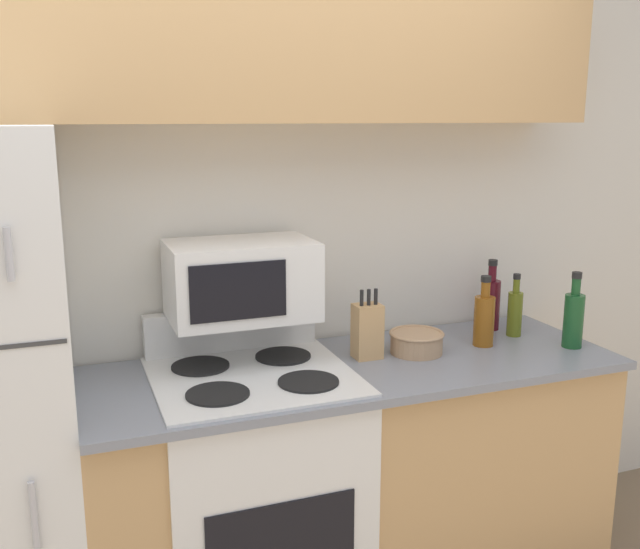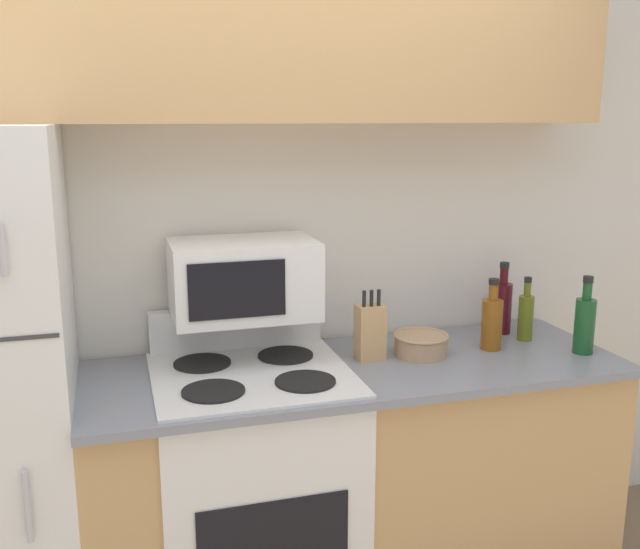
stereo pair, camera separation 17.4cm
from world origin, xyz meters
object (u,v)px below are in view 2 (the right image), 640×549
Objects in this scene: knife_block at (370,332)px; bottle_whiskey at (492,322)px; stove at (254,489)px; bottle_wine_red at (502,305)px; bottle_wine_green at (585,323)px; bowl at (421,344)px; bottle_olive_oil at (526,315)px; microwave at (243,279)px.

bottle_whiskey is at bearing -2.96° from knife_block.
bottle_wine_red is (1.10, 0.20, 0.56)m from stove.
bowl is at bearing 166.13° from bottle_wine_green.
bowl is at bearing 2.79° from stove.
knife_block reaches higher than stove.
bottle_whiskey is (0.29, -0.01, 0.07)m from bowl.
bottle_wine_red reaches higher than bowl.
bottle_wine_red is at bearing 49.93° from bottle_whiskey.
knife_block reaches higher than bottle_olive_oil.
bottle_whiskey is at bearing 155.91° from bottle_wine_green.
stove is 3.62× the size of bottle_wine_green.
bottle_wine_red is (-0.04, 0.11, 0.02)m from bottle_olive_oil.
stove is 3.62× the size of bottle_wine_red.
bottle_wine_red is (0.15, 0.18, 0.01)m from bottle_whiskey.
bottle_wine_green reaches higher than bottle_whiskey.
knife_block is at bearing -176.67° from bottle_olive_oil.
bottle_wine_red is at bearing 10.42° from stove.
bottle_olive_oil is (-0.12, 0.21, -0.02)m from bottle_wine_green.
knife_block is 1.02× the size of bottle_olive_oil.
knife_block is at bearing 175.32° from bowl.
bottle_wine_red reaches higher than stove.
microwave reaches higher than bottle_whiskey.
knife_block is 0.88× the size of bottle_wine_red.
microwave is 1.94× the size of knife_block.
bottle_olive_oil is at bearing 121.05° from bottle_wine_green.
bottle_whiskey is 0.93× the size of bottle_wine_red.
bottle_wine_green is at bearing -11.65° from knife_block.
bottle_olive_oil is at bearing -70.69° from bottle_wine_red.
knife_block is 0.88× the size of bottle_wine_green.
bottle_wine_red is (0.64, 0.15, 0.01)m from knife_block.
bottle_wine_green is (0.61, -0.15, 0.07)m from bowl.
knife_block is at bearing -166.52° from bottle_wine_red.
microwave is 1.98× the size of bottle_olive_oil.
stove is 0.77m from microwave.
stove is 1.25m from bottle_wine_red.
microwave is at bearing -177.07° from bottle_wine_red.
bowl is 0.75× the size of bottle_whiskey.
bottle_whiskey is (0.95, 0.02, 0.55)m from stove.
microwave is 1.15m from bottle_olive_oil.
stove is 4.09× the size of knife_block.
bottle_olive_oil is (1.14, 0.09, 0.54)m from stove.
bottle_wine_green reaches higher than bottle_olive_oil.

